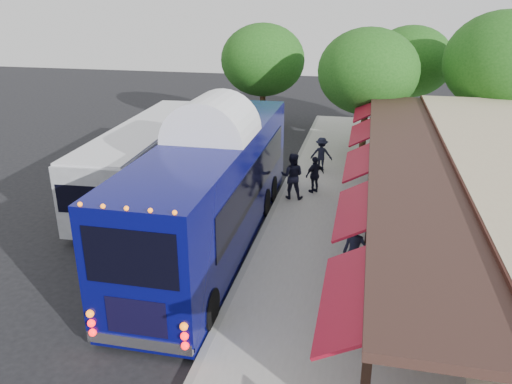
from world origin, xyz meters
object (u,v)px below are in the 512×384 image
Objects in this scene: coach_bus at (214,183)px; city_bus at (149,156)px; ped_a at (354,253)px; ped_c at (315,175)px; ped_d at (321,154)px; ped_b at (292,176)px.

coach_bus is 1.13× the size of city_bus.
ped_a reaches higher than ped_c.
ped_d reaches higher than ped_c.
city_bus is 7.05× the size of ped_c.
ped_d is at bearing -102.42° from ped_b.
city_bus is (-4.18, 4.01, -0.53)m from coach_bus.
coach_bus is 8.87m from ped_d.
ped_a is at bearing -22.10° from coach_bus.
ped_c is at bearing 60.30° from coach_bus.
ped_a is 1.14× the size of ped_c.
ped_d is (-1.94, 10.21, -0.10)m from ped_a.
ped_b reaches higher than ped_c.
ped_a is 10.40m from ped_d.
ped_b reaches higher than ped_d.
city_bus reaches higher than ped_a.
coach_bus reaches higher than ped_c.
coach_bus is at bearing 15.93° from ped_c.
coach_bus is 6.98× the size of ped_a.
ped_a is at bearing 102.90° from ped_d.
ped_b is (6.23, 0.28, -0.54)m from city_bus.
city_bus is at bearing 33.35° from ped_d.
ped_c is 0.99× the size of ped_d.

